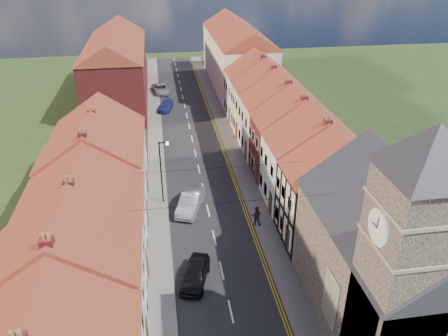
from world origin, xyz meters
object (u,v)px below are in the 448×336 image
(church, at_px, (403,251))
(lamppost, at_px, (162,168))
(car_distant, at_px, (161,89))
(pedestrian_right, at_px, (256,216))
(car_far, at_px, (166,106))
(car_mid, at_px, (191,202))
(car_near, at_px, (195,274))

(church, distance_m, lamppost, 21.38)
(car_distant, bearing_deg, church, -84.73)
(church, relative_size, pedestrian_right, 8.68)
(car_far, xyz_separation_m, pedestrian_right, (6.47, -29.41, 0.41))
(car_mid, distance_m, car_distant, 33.99)
(lamppost, relative_size, pedestrian_right, 3.43)
(car_far, distance_m, car_distant, 7.93)
(church, height_order, car_near, church)
(car_far, height_order, pedestrian_right, pedestrian_right)
(car_near, bearing_deg, car_mid, 104.23)
(car_far, bearing_deg, car_mid, -72.15)
(car_far, bearing_deg, pedestrian_right, -62.54)
(lamppost, relative_size, car_far, 1.47)
(lamppost, xyz_separation_m, pedestrian_right, (7.51, -4.87, -2.54))
(car_far, xyz_separation_m, car_distant, (-0.43, 7.92, 0.09))
(pedestrian_right, bearing_deg, car_mid, -18.94)
(lamppost, height_order, car_mid, lamppost)
(pedestrian_right, bearing_deg, car_distant, -65.38)
(car_near, bearing_deg, pedestrian_right, 63.62)
(car_mid, xyz_separation_m, car_far, (-1.27, 26.02, -0.19))
(lamppost, relative_size, car_distant, 1.23)
(church, height_order, car_distant, church)
(church, xyz_separation_m, car_mid, (-10.86, 15.20, -5.09))
(church, distance_m, car_near, 13.78)
(church, bearing_deg, car_near, 152.79)
(car_mid, relative_size, pedestrian_right, 2.72)
(lamppost, bearing_deg, car_far, 87.57)
(car_near, relative_size, car_mid, 0.85)
(car_mid, relative_size, car_far, 1.17)
(car_far, bearing_deg, car_near, -73.70)
(church, relative_size, car_distant, 3.11)
(lamppost, xyz_separation_m, car_far, (1.04, 24.54, -2.95))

